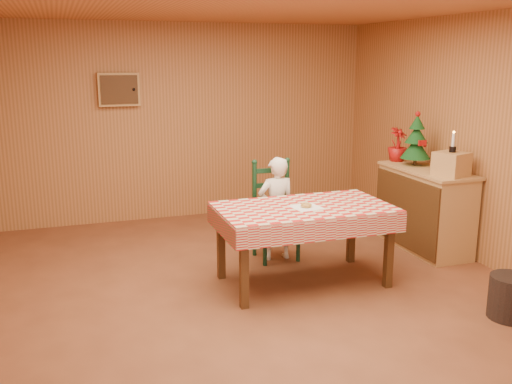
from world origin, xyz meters
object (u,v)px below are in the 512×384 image
Objects in this scene: dining_table at (304,215)px; ladder_chair at (274,213)px; crate at (451,164)px; shelf_unit at (424,209)px; christmas_tree at (416,141)px; seated_child at (276,209)px; storage_bin at (511,297)px.

ladder_chair reaches higher than dining_table.
shelf_unit is at bearing 91.23° from crate.
crate is at bearing -90.00° from christmas_tree.
seated_child is at bearing -179.20° from christmas_tree.
ladder_chair is at bearing -90.00° from seated_child.
christmas_tree reaches higher than crate.
shelf_unit is 3.37× the size of storage_bin.
christmas_tree is 2.32m from storage_bin.
storage_bin is (-0.39, -2.04, -1.03)m from christmas_tree.
seated_child reaches higher than storage_bin.
seated_child is (-0.00, 0.73, -0.13)m from dining_table.
shelf_unit is 4.13× the size of crate.
crate is (1.73, -0.68, 0.55)m from ladder_chair.
ladder_chair is 3.60× the size of crate.
dining_table is 1.92m from storage_bin.
shelf_unit reaches higher than storage_bin.
seated_child is at bearing 123.56° from storage_bin.
dining_table is 1.80m from shelf_unit.
ladder_chair is 1.94m from crate.
crate is at bearing 160.07° from seated_child.
shelf_unit is at bearing 78.09° from storage_bin.
storage_bin is at bearing 123.56° from seated_child.
dining_table is 1.95m from christmas_tree.
seated_child is at bearing 172.51° from shelf_unit.
crate is 0.81× the size of storage_bin.
christmas_tree reaches higher than storage_bin.
storage_bin is (1.34, -2.08, -0.32)m from ladder_chair.
crate reaches higher than seated_child.
dining_table reaches higher than storage_bin.
shelf_unit is (1.72, -0.23, -0.10)m from seated_child.
crate reaches higher than storage_bin.
ladder_chair is 2.93× the size of storage_bin.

